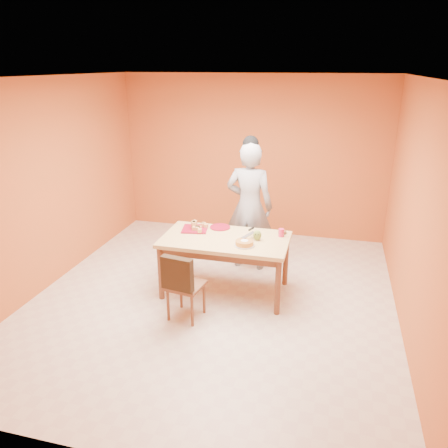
% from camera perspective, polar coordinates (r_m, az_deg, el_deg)
% --- Properties ---
extents(floor, '(5.00, 5.00, 0.00)m').
position_cam_1_polar(floor, '(5.68, -1.43, -9.73)').
color(floor, silver).
rests_on(floor, ground).
extents(ceiling, '(5.00, 5.00, 0.00)m').
position_cam_1_polar(ceiling, '(4.93, -1.71, 18.62)').
color(ceiling, silver).
rests_on(ceiling, wall_back).
extents(wall_back, '(4.50, 0.00, 4.50)m').
position_cam_1_polar(wall_back, '(7.51, 3.74, 8.76)').
color(wall_back, '#B15B28').
rests_on(wall_back, floor).
extents(wall_left, '(0.00, 5.00, 5.00)m').
position_cam_1_polar(wall_left, '(6.14, -22.27, 4.68)').
color(wall_left, '#B15B28').
rests_on(wall_left, floor).
extents(wall_right, '(0.00, 5.00, 5.00)m').
position_cam_1_polar(wall_right, '(5.04, 23.88, 1.27)').
color(wall_right, '#B15B28').
rests_on(wall_right, floor).
extents(dining_table, '(1.60, 0.90, 0.76)m').
position_cam_1_polar(dining_table, '(5.57, 0.16, -2.72)').
color(dining_table, '#E0CB75').
rests_on(dining_table, floor).
extents(dining_chair, '(0.45, 0.51, 0.85)m').
position_cam_1_polar(dining_chair, '(5.11, -5.09, -7.85)').
color(dining_chair, brown).
rests_on(dining_chair, floor).
extents(pastry_pile, '(0.29, 0.29, 0.10)m').
position_cam_1_polar(pastry_pile, '(5.80, -3.83, -0.11)').
color(pastry_pile, tan).
rests_on(pastry_pile, pastry_platter).
extents(person, '(0.70, 0.48, 1.85)m').
position_cam_1_polar(person, '(6.22, 3.33, 2.29)').
color(person, gray).
rests_on(person, floor).
extents(pastry_platter, '(0.38, 0.38, 0.02)m').
position_cam_1_polar(pastry_platter, '(5.82, -3.82, -0.64)').
color(pastry_platter, maroon).
rests_on(pastry_platter, dining_table).
extents(red_dinner_plate, '(0.34, 0.34, 0.02)m').
position_cam_1_polar(red_dinner_plate, '(5.87, -0.52, -0.42)').
color(red_dinner_plate, maroon).
rests_on(red_dinner_plate, dining_table).
extents(white_cake_plate, '(0.32, 0.32, 0.01)m').
position_cam_1_polar(white_cake_plate, '(5.31, 2.68, -2.78)').
color(white_cake_plate, silver).
rests_on(white_cake_plate, dining_table).
extents(sponge_cake, '(0.24, 0.24, 0.05)m').
position_cam_1_polar(sponge_cake, '(5.29, 2.69, -2.46)').
color(sponge_cake, gold).
rests_on(sponge_cake, white_cake_plate).
extents(cake_server, '(0.15, 0.27, 0.01)m').
position_cam_1_polar(cake_server, '(5.44, 3.19, -1.45)').
color(cake_server, white).
rests_on(cake_server, sponge_cake).
extents(egg_ornament, '(0.12, 0.11, 0.13)m').
position_cam_1_polar(egg_ornament, '(5.46, 4.37, -1.47)').
color(egg_ornament, olive).
rests_on(egg_ornament, dining_table).
extents(magenta_glass, '(0.07, 0.07, 0.10)m').
position_cam_1_polar(magenta_glass, '(5.61, 7.49, -1.13)').
color(magenta_glass, '#D21F53').
rests_on(magenta_glass, dining_table).
extents(checker_tin, '(0.12, 0.12, 0.03)m').
position_cam_1_polar(checker_tin, '(5.72, 7.61, -1.06)').
color(checker_tin, '#361B0E').
rests_on(checker_tin, dining_table).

